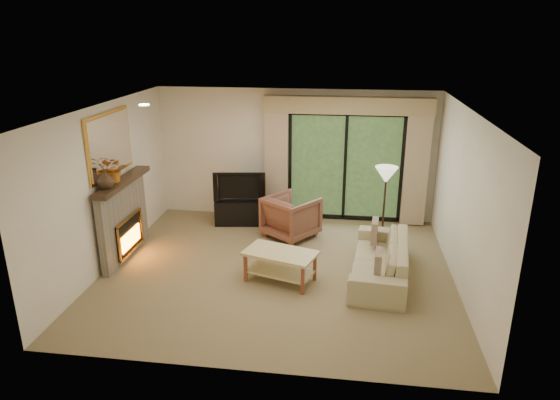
# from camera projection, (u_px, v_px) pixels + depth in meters

# --- Properties ---
(floor) EXTENTS (5.50, 5.50, 0.00)m
(floor) POSITION_uv_depth(u_px,v_px,m) (277.00, 271.00, 8.02)
(floor) COLOR olive
(floor) RESTS_ON ground
(ceiling) EXTENTS (5.50, 5.50, 0.00)m
(ceiling) POSITION_uv_depth(u_px,v_px,m) (277.00, 108.00, 7.17)
(ceiling) COLOR white
(ceiling) RESTS_ON ground
(wall_back) EXTENTS (5.00, 0.00, 5.00)m
(wall_back) POSITION_uv_depth(u_px,v_px,m) (295.00, 155.00, 9.94)
(wall_back) COLOR beige
(wall_back) RESTS_ON ground
(wall_front) EXTENTS (5.00, 0.00, 5.00)m
(wall_front) POSITION_uv_depth(u_px,v_px,m) (244.00, 268.00, 5.26)
(wall_front) COLOR beige
(wall_front) RESTS_ON ground
(wall_left) EXTENTS (0.00, 5.00, 5.00)m
(wall_left) POSITION_uv_depth(u_px,v_px,m) (107.00, 187.00, 7.95)
(wall_left) COLOR beige
(wall_left) RESTS_ON ground
(wall_right) EXTENTS (0.00, 5.00, 5.00)m
(wall_right) POSITION_uv_depth(u_px,v_px,m) (464.00, 202.00, 7.24)
(wall_right) COLOR beige
(wall_right) RESTS_ON ground
(fireplace) EXTENTS (0.24, 1.70, 1.37)m
(fireplace) POSITION_uv_depth(u_px,v_px,m) (123.00, 218.00, 8.32)
(fireplace) COLOR #766D5D
(fireplace) RESTS_ON floor
(mirror) EXTENTS (0.07, 1.45, 1.02)m
(mirror) POSITION_uv_depth(u_px,v_px,m) (110.00, 144.00, 7.92)
(mirror) COLOR gold
(mirror) RESTS_ON wall_left
(sliding_door) EXTENTS (2.26, 0.10, 2.16)m
(sliding_door) POSITION_uv_depth(u_px,v_px,m) (345.00, 167.00, 9.83)
(sliding_door) COLOR black
(sliding_door) RESTS_ON floor
(curtain_left) EXTENTS (0.45, 0.18, 2.35)m
(curtain_left) POSITION_uv_depth(u_px,v_px,m) (277.00, 161.00, 9.86)
(curtain_left) COLOR tan
(curtain_left) RESTS_ON floor
(curtain_right) EXTENTS (0.45, 0.18, 2.35)m
(curtain_right) POSITION_uv_depth(u_px,v_px,m) (416.00, 166.00, 9.52)
(curtain_right) COLOR tan
(curtain_right) RESTS_ON floor
(cornice) EXTENTS (3.20, 0.24, 0.32)m
(cornice) POSITION_uv_depth(u_px,v_px,m) (348.00, 105.00, 9.34)
(cornice) COLOR tan
(cornice) RESTS_ON wall_back
(media_console) EXTENTS (1.04, 0.58, 0.49)m
(media_console) POSITION_uv_depth(u_px,v_px,m) (240.00, 211.00, 9.90)
(media_console) COLOR black
(media_console) RESTS_ON floor
(tv) EXTENTS (1.02, 0.27, 0.58)m
(tv) POSITION_uv_depth(u_px,v_px,m) (240.00, 186.00, 9.72)
(tv) COLOR black
(tv) RESTS_ON media_console
(armchair) EXTENTS (1.19, 1.19, 0.79)m
(armchair) POSITION_uv_depth(u_px,v_px,m) (291.00, 217.00, 9.22)
(armchair) COLOR brown
(armchair) RESTS_ON floor
(sofa) EXTENTS (1.00, 2.15, 0.61)m
(sofa) POSITION_uv_depth(u_px,v_px,m) (380.00, 259.00, 7.74)
(sofa) COLOR tan
(sofa) RESTS_ON floor
(pillow_near) EXTENTS (0.13, 0.38, 0.37)m
(pillow_near) POSITION_uv_depth(u_px,v_px,m) (378.00, 263.00, 7.12)
(pillow_near) COLOR #502F29
(pillow_near) RESTS_ON sofa
(pillow_far) EXTENTS (0.14, 0.39, 0.38)m
(pillow_far) POSITION_uv_depth(u_px,v_px,m) (375.00, 231.00, 8.24)
(pillow_far) COLOR #502F29
(pillow_far) RESTS_ON sofa
(coffee_table) EXTENTS (1.20, 0.88, 0.48)m
(coffee_table) POSITION_uv_depth(u_px,v_px,m) (280.00, 266.00, 7.63)
(coffee_table) COLOR #D4C07C
(coffee_table) RESTS_ON floor
(floor_lamp) EXTENTS (0.50, 0.50, 1.46)m
(floor_lamp) POSITION_uv_depth(u_px,v_px,m) (384.00, 207.00, 8.71)
(floor_lamp) COLOR beige
(floor_lamp) RESTS_ON floor
(vase) EXTENTS (0.28, 0.28, 0.28)m
(vase) POSITION_uv_depth(u_px,v_px,m) (105.00, 179.00, 7.59)
(vase) COLOR #362619
(vase) RESTS_ON fireplace
(branches) EXTENTS (0.48, 0.45, 0.43)m
(branches) POSITION_uv_depth(u_px,v_px,m) (114.00, 169.00, 7.85)
(branches) COLOR #AA5916
(branches) RESTS_ON fireplace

